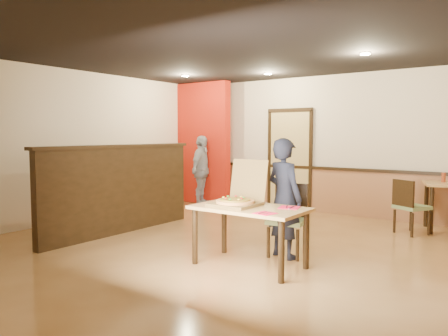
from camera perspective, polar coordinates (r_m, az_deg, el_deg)
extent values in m
plane|color=#B68046|center=(6.26, 0.39, -10.50)|extent=(7.00, 7.00, 0.00)
plane|color=black|center=(6.16, 0.41, 15.53)|extent=(7.00, 7.00, 0.00)
plane|color=beige|center=(9.14, 13.20, 2.99)|extent=(7.00, 0.00, 7.00)
plane|color=beige|center=(8.57, -19.11, 2.77)|extent=(0.00, 7.00, 7.00)
cube|color=#9C643E|center=(9.18, 13.03, -2.95)|extent=(7.00, 0.04, 0.90)
cube|color=black|center=(9.11, 13.03, -0.03)|extent=(7.00, 0.06, 0.06)
cube|color=tan|center=(9.45, 8.59, 0.98)|extent=(0.90, 0.06, 2.10)
cube|color=black|center=(7.31, -13.45, -2.86)|extent=(0.14, 3.00, 1.40)
cube|color=black|center=(7.26, -13.55, 2.79)|extent=(0.20, 3.10, 0.05)
cube|color=#A3190B|center=(10.20, -3.17, 3.24)|extent=(1.60, 0.20, 2.78)
cylinder|color=#FCE5B0|center=(8.96, -5.07, 11.91)|extent=(0.14, 0.14, 0.02)
cylinder|color=#FCE5B0|center=(8.67, 5.76, 12.16)|extent=(0.14, 0.14, 0.02)
cylinder|color=#FCE5B0|center=(6.87, 17.95, 14.00)|extent=(0.14, 0.14, 0.02)
cube|color=tan|center=(5.32, 3.37, -5.29)|extent=(1.37, 0.79, 0.04)
cylinder|color=black|center=(5.50, -3.83, -8.89)|extent=(0.07, 0.07, 0.70)
cylinder|color=black|center=(5.98, 0.02, -7.78)|extent=(0.07, 0.07, 0.70)
cylinder|color=black|center=(4.84, 7.50, -10.78)|extent=(0.07, 0.07, 0.70)
cylinder|color=black|center=(5.38, 10.70, -9.25)|extent=(0.07, 0.07, 0.70)
cube|color=olive|center=(5.88, 8.22, -6.83)|extent=(0.56, 0.56, 0.06)
cube|color=black|center=(6.04, 8.80, -4.08)|extent=(0.45, 0.13, 0.45)
cylinder|color=black|center=(5.81, 5.81, -9.63)|extent=(0.04, 0.04, 0.41)
cylinder|color=black|center=(6.17, 6.93, -8.80)|extent=(0.04, 0.04, 0.41)
cylinder|color=black|center=(5.71, 9.57, -9.92)|extent=(0.04, 0.04, 0.41)
cylinder|color=black|center=(6.08, 10.47, -9.06)|extent=(0.04, 0.04, 0.41)
cube|color=olive|center=(7.70, 23.34, -4.70)|extent=(0.60, 0.60, 0.06)
cube|color=black|center=(7.52, 22.36, -3.04)|extent=(0.38, 0.24, 0.42)
cylinder|color=black|center=(7.76, 25.19, -6.55)|extent=(0.04, 0.04, 0.38)
cylinder|color=black|center=(7.49, 23.36, -6.88)|extent=(0.04, 0.04, 0.38)
cylinder|color=black|center=(7.99, 23.20, -6.17)|extent=(0.04, 0.04, 0.38)
cylinder|color=black|center=(7.73, 21.37, -6.47)|extent=(0.04, 0.04, 0.38)
cylinder|color=black|center=(7.83, 25.45, -5.02)|extent=(0.07, 0.07, 0.77)
cylinder|color=black|center=(8.41, 24.91, -4.36)|extent=(0.07, 0.07, 0.77)
imported|color=black|center=(5.76, 7.89, -3.91)|extent=(0.66, 0.54, 1.56)
imported|color=gray|center=(9.83, -2.96, -0.34)|extent=(0.65, 1.00, 1.59)
cube|color=brown|center=(5.37, 1.46, -4.77)|extent=(0.53, 0.53, 0.04)
cube|color=brown|center=(5.59, 3.24, -1.54)|extent=(0.53, 0.10, 0.52)
cylinder|color=#C78B48|center=(5.37, 1.46, -4.40)|extent=(0.59, 0.59, 0.03)
cube|color=red|center=(4.89, 5.38, -5.91)|extent=(0.25, 0.25, 0.00)
cylinder|color=silver|center=(4.90, 5.07, -5.81)|extent=(0.04, 0.18, 0.01)
cube|color=silver|center=(4.87, 5.68, -5.90)|extent=(0.05, 0.19, 0.00)
cube|color=red|center=(5.30, 8.50, -5.13)|extent=(0.29, 0.29, 0.01)
cylinder|color=silver|center=(5.32, 8.21, -5.03)|extent=(0.06, 0.20, 0.01)
cube|color=silver|center=(5.29, 8.79, -5.11)|extent=(0.07, 0.21, 0.00)
cylinder|color=maroon|center=(8.18, 26.75, -1.09)|extent=(0.06, 0.06, 0.16)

